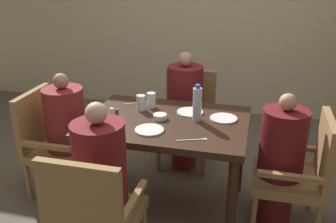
{
  "coord_description": "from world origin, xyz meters",
  "views": [
    {
      "loc": [
        0.64,
        -2.48,
        1.86
      ],
      "look_at": [
        0.0,
        0.04,
        0.81
      ],
      "focal_mm": 40.0,
      "sensor_mm": 36.0,
      "label": 1
    }
  ],
  "objects_px": {
    "teacup_with_saucer": "(113,128)",
    "glass_tall_near": "(151,100)",
    "water_bottle": "(197,104)",
    "diner_in_far_chair": "(185,110)",
    "plate_dessert_center": "(149,130)",
    "diner_in_left_chair": "(67,134)",
    "diner_in_right_chair": "(281,161)",
    "chair_far_side": "(187,115)",
    "plate_main_right": "(224,118)",
    "plate_main_left": "(190,112)",
    "chair_left_side": "(52,140)",
    "chair_near_corner": "(93,213)",
    "glass_tall_mid": "(141,103)",
    "bowl_small": "(160,117)",
    "diner_in_near_chair": "(102,186)",
    "chair_right_side": "(300,170)"
  },
  "relations": [
    {
      "from": "chair_far_side",
      "to": "teacup_with_saucer",
      "type": "relative_size",
      "value": 6.55
    },
    {
      "from": "chair_far_side",
      "to": "plate_main_right",
      "type": "bearing_deg",
      "value": -59.51
    },
    {
      "from": "glass_tall_mid",
      "to": "chair_near_corner",
      "type": "bearing_deg",
      "value": -89.72
    },
    {
      "from": "chair_left_side",
      "to": "diner_in_far_chair",
      "type": "bearing_deg",
      "value": 34.39
    },
    {
      "from": "glass_tall_near",
      "to": "plate_dessert_center",
      "type": "bearing_deg",
      "value": -75.26
    },
    {
      "from": "chair_right_side",
      "to": "plate_main_right",
      "type": "bearing_deg",
      "value": 168.45
    },
    {
      "from": "diner_in_right_chair",
      "to": "plate_main_left",
      "type": "distance_m",
      "value": 0.76
    },
    {
      "from": "chair_far_side",
      "to": "bowl_small",
      "type": "height_order",
      "value": "chair_far_side"
    },
    {
      "from": "plate_main_left",
      "to": "plate_dessert_center",
      "type": "bearing_deg",
      "value": -118.25
    },
    {
      "from": "chair_near_corner",
      "to": "glass_tall_near",
      "type": "height_order",
      "value": "chair_near_corner"
    },
    {
      "from": "plate_dessert_center",
      "to": "chair_far_side",
      "type": "bearing_deg",
      "value": 86.2
    },
    {
      "from": "plate_dessert_center",
      "to": "bowl_small",
      "type": "distance_m",
      "value": 0.22
    },
    {
      "from": "plate_main_right",
      "to": "bowl_small",
      "type": "height_order",
      "value": "bowl_small"
    },
    {
      "from": "diner_in_far_chair",
      "to": "diner_in_near_chair",
      "type": "bearing_deg",
      "value": -100.1
    },
    {
      "from": "chair_left_side",
      "to": "diner_in_left_chair",
      "type": "height_order",
      "value": "diner_in_left_chair"
    },
    {
      "from": "diner_in_far_chair",
      "to": "water_bottle",
      "type": "bearing_deg",
      "value": -70.72
    },
    {
      "from": "diner_in_far_chair",
      "to": "diner_in_right_chair",
      "type": "bearing_deg",
      "value": -38.61
    },
    {
      "from": "diner_in_near_chair",
      "to": "plate_dessert_center",
      "type": "height_order",
      "value": "diner_in_near_chair"
    },
    {
      "from": "plate_main_left",
      "to": "chair_left_side",
      "type": "bearing_deg",
      "value": -171.07
    },
    {
      "from": "diner_in_far_chair",
      "to": "chair_near_corner",
      "type": "bearing_deg",
      "value": -99.16
    },
    {
      "from": "plate_main_left",
      "to": "teacup_with_saucer",
      "type": "xyz_separation_m",
      "value": [
        -0.45,
        -0.46,
        0.02
      ]
    },
    {
      "from": "diner_in_far_chair",
      "to": "chair_near_corner",
      "type": "xyz_separation_m",
      "value": [
        -0.24,
        -1.49,
        -0.1
      ]
    },
    {
      "from": "chair_far_side",
      "to": "chair_near_corner",
      "type": "distance_m",
      "value": 1.65
    },
    {
      "from": "plate_main_right",
      "to": "teacup_with_saucer",
      "type": "distance_m",
      "value": 0.82
    },
    {
      "from": "plate_main_left",
      "to": "water_bottle",
      "type": "xyz_separation_m",
      "value": [
        0.08,
        -0.13,
        0.12
      ]
    },
    {
      "from": "glass_tall_mid",
      "to": "glass_tall_near",
      "type": "bearing_deg",
      "value": 51.38
    },
    {
      "from": "plate_dessert_center",
      "to": "diner_in_left_chair",
      "type": "bearing_deg",
      "value": 164.41
    },
    {
      "from": "chair_left_side",
      "to": "diner_in_left_chair",
      "type": "distance_m",
      "value": 0.16
    },
    {
      "from": "diner_in_right_chair",
      "to": "glass_tall_near",
      "type": "bearing_deg",
      "value": 167.94
    },
    {
      "from": "chair_left_side",
      "to": "diner_in_right_chair",
      "type": "height_order",
      "value": "diner_in_right_chair"
    },
    {
      "from": "teacup_with_saucer",
      "to": "glass_tall_near",
      "type": "bearing_deg",
      "value": 75.53
    },
    {
      "from": "chair_near_corner",
      "to": "glass_tall_mid",
      "type": "relative_size",
      "value": 7.26
    },
    {
      "from": "water_bottle",
      "to": "chair_far_side",
      "type": "bearing_deg",
      "value": 105.95
    },
    {
      "from": "diner_in_left_chair",
      "to": "diner_in_right_chair",
      "type": "height_order",
      "value": "diner_in_left_chair"
    },
    {
      "from": "water_bottle",
      "to": "glass_tall_near",
      "type": "height_order",
      "value": "water_bottle"
    },
    {
      "from": "plate_dessert_center",
      "to": "bowl_small",
      "type": "height_order",
      "value": "bowl_small"
    },
    {
      "from": "diner_in_far_chair",
      "to": "glass_tall_mid",
      "type": "distance_m",
      "value": 0.63
    },
    {
      "from": "diner_in_left_chair",
      "to": "water_bottle",
      "type": "relative_size",
      "value": 3.82
    },
    {
      "from": "plate_main_right",
      "to": "plate_dessert_center",
      "type": "relative_size",
      "value": 1.0
    },
    {
      "from": "chair_near_corner",
      "to": "glass_tall_mid",
      "type": "bearing_deg",
      "value": 90.28
    },
    {
      "from": "diner_in_far_chair",
      "to": "glass_tall_mid",
      "type": "bearing_deg",
      "value": -114.72
    },
    {
      "from": "chair_right_side",
      "to": "bowl_small",
      "type": "xyz_separation_m",
      "value": [
        -1.04,
        0.01,
        0.31
      ]
    },
    {
      "from": "diner_in_right_chair",
      "to": "plate_main_right",
      "type": "distance_m",
      "value": 0.51
    },
    {
      "from": "diner_in_far_chair",
      "to": "chair_near_corner",
      "type": "height_order",
      "value": "diner_in_far_chair"
    },
    {
      "from": "chair_far_side",
      "to": "bowl_small",
      "type": "distance_m",
      "value": 0.87
    },
    {
      "from": "diner_in_near_chair",
      "to": "glass_tall_mid",
      "type": "distance_m",
      "value": 0.85
    },
    {
      "from": "chair_right_side",
      "to": "chair_near_corner",
      "type": "xyz_separation_m",
      "value": [
        -1.22,
        -0.81,
        0.0
      ]
    },
    {
      "from": "water_bottle",
      "to": "diner_in_far_chair",
      "type": "bearing_deg",
      "value": 109.28
    },
    {
      "from": "plate_dessert_center",
      "to": "teacup_with_saucer",
      "type": "bearing_deg",
      "value": -165.52
    },
    {
      "from": "diner_in_left_chair",
      "to": "diner_in_far_chair",
      "type": "relative_size",
      "value": 0.94
    }
  ]
}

